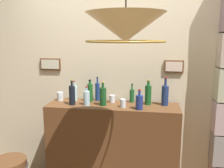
{
  "coord_description": "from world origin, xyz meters",
  "views": [
    {
      "loc": [
        0.43,
        -1.86,
        1.81
      ],
      "look_at": [
        0.0,
        0.76,
        1.3
      ],
      "focal_mm": 39.65,
      "sensor_mm": 36.0,
      "label": 1
    }
  ],
  "objects_px": {
    "liquor_bottle_gin": "(132,95)",
    "glass_tumbler_rocks": "(123,103)",
    "liquor_bottle_rum": "(75,93)",
    "liquor_bottle_sherry": "(97,91)",
    "liquor_bottle_vodka": "(139,102)",
    "pendant_lamp": "(126,28)",
    "liquor_bottle_bourbon": "(72,95)",
    "liquor_bottle_rye": "(165,95)",
    "liquor_bottle_port": "(103,96)",
    "glass_tumbler_highball": "(60,96)",
    "liquor_bottle_whiskey": "(87,98)",
    "glass_tumbler_shot": "(112,99)",
    "liquor_bottle_amaro": "(148,94)",
    "liquor_bottle_scotch": "(90,92)"
  },
  "relations": [
    {
      "from": "liquor_bottle_amaro",
      "to": "glass_tumbler_rocks",
      "type": "relative_size",
      "value": 3.13
    },
    {
      "from": "liquor_bottle_sherry",
      "to": "liquor_bottle_port",
      "type": "height_order",
      "value": "liquor_bottle_sherry"
    },
    {
      "from": "liquor_bottle_rum",
      "to": "liquor_bottle_amaro",
      "type": "bearing_deg",
      "value": -2.61
    },
    {
      "from": "liquor_bottle_whiskey",
      "to": "glass_tumbler_highball",
      "type": "bearing_deg",
      "value": 158.61
    },
    {
      "from": "glass_tumbler_rocks",
      "to": "glass_tumbler_highball",
      "type": "distance_m",
      "value": 0.8
    },
    {
      "from": "liquor_bottle_gin",
      "to": "glass_tumbler_rocks",
      "type": "distance_m",
      "value": 0.25
    },
    {
      "from": "liquor_bottle_bourbon",
      "to": "liquor_bottle_gin",
      "type": "height_order",
      "value": "liquor_bottle_bourbon"
    },
    {
      "from": "liquor_bottle_sherry",
      "to": "liquor_bottle_vodka",
      "type": "bearing_deg",
      "value": -29.39
    },
    {
      "from": "liquor_bottle_rum",
      "to": "pendant_lamp",
      "type": "xyz_separation_m",
      "value": [
        0.7,
        -0.85,
        0.73
      ]
    },
    {
      "from": "liquor_bottle_scotch",
      "to": "liquor_bottle_vodka",
      "type": "xyz_separation_m",
      "value": [
        0.59,
        -0.22,
        -0.03
      ]
    },
    {
      "from": "liquor_bottle_whiskey",
      "to": "liquor_bottle_bourbon",
      "type": "relative_size",
      "value": 0.74
    },
    {
      "from": "liquor_bottle_rum",
      "to": "liquor_bottle_bourbon",
      "type": "distance_m",
      "value": 0.19
    },
    {
      "from": "glass_tumbler_rocks",
      "to": "glass_tumbler_shot",
      "type": "height_order",
      "value": "glass_tumbler_rocks"
    },
    {
      "from": "liquor_bottle_bourbon",
      "to": "pendant_lamp",
      "type": "bearing_deg",
      "value": -44.53
    },
    {
      "from": "liquor_bottle_rum",
      "to": "liquor_bottle_bourbon",
      "type": "xyz_separation_m",
      "value": [
        0.03,
        -0.19,
        0.02
      ]
    },
    {
      "from": "liquor_bottle_amaro",
      "to": "liquor_bottle_sherry",
      "type": "height_order",
      "value": "liquor_bottle_sherry"
    },
    {
      "from": "liquor_bottle_vodka",
      "to": "glass_tumbler_highball",
      "type": "distance_m",
      "value": 0.99
    },
    {
      "from": "liquor_bottle_rum",
      "to": "liquor_bottle_sherry",
      "type": "relative_size",
      "value": 0.84
    },
    {
      "from": "liquor_bottle_port",
      "to": "glass_tumbler_highball",
      "type": "distance_m",
      "value": 0.57
    },
    {
      "from": "liquor_bottle_rum",
      "to": "liquor_bottle_gin",
      "type": "xyz_separation_m",
      "value": [
        0.69,
        0.04,
        -0.01
      ]
    },
    {
      "from": "liquor_bottle_scotch",
      "to": "liquor_bottle_amaro",
      "type": "distance_m",
      "value": 0.68
    },
    {
      "from": "liquor_bottle_whiskey",
      "to": "liquor_bottle_rye",
      "type": "bearing_deg",
      "value": 8.84
    },
    {
      "from": "liquor_bottle_scotch",
      "to": "glass_tumbler_shot",
      "type": "bearing_deg",
      "value": 2.58
    },
    {
      "from": "liquor_bottle_rye",
      "to": "glass_tumbler_shot",
      "type": "relative_size",
      "value": 3.73
    },
    {
      "from": "liquor_bottle_rye",
      "to": "glass_tumbler_highball",
      "type": "distance_m",
      "value": 1.24
    },
    {
      "from": "liquor_bottle_scotch",
      "to": "liquor_bottle_amaro",
      "type": "xyz_separation_m",
      "value": [
        0.68,
        -0.02,
        0.0
      ]
    },
    {
      "from": "liquor_bottle_bourbon",
      "to": "liquor_bottle_rye",
      "type": "bearing_deg",
      "value": 8.04
    },
    {
      "from": "liquor_bottle_bourbon",
      "to": "glass_tumbler_shot",
      "type": "xyz_separation_m",
      "value": [
        0.43,
        0.17,
        -0.07
      ]
    },
    {
      "from": "liquor_bottle_amaro",
      "to": "glass_tumbler_highball",
      "type": "relative_size",
      "value": 2.76
    },
    {
      "from": "liquor_bottle_rye",
      "to": "liquor_bottle_port",
      "type": "bearing_deg",
      "value": -170.32
    },
    {
      "from": "liquor_bottle_whiskey",
      "to": "liquor_bottle_vodka",
      "type": "bearing_deg",
      "value": -7.02
    },
    {
      "from": "liquor_bottle_rum",
      "to": "liquor_bottle_rye",
      "type": "bearing_deg",
      "value": -2.19
    },
    {
      "from": "liquor_bottle_rum",
      "to": "liquor_bottle_amaro",
      "type": "height_order",
      "value": "liquor_bottle_amaro"
    },
    {
      "from": "liquor_bottle_sherry",
      "to": "glass_tumbler_rocks",
      "type": "relative_size",
      "value": 3.18
    },
    {
      "from": "liquor_bottle_scotch",
      "to": "glass_tumbler_highball",
      "type": "height_order",
      "value": "liquor_bottle_scotch"
    },
    {
      "from": "liquor_bottle_amaro",
      "to": "pendant_lamp",
      "type": "xyz_separation_m",
      "value": [
        -0.17,
        -0.81,
        0.7
      ]
    },
    {
      "from": "liquor_bottle_vodka",
      "to": "pendant_lamp",
      "type": "bearing_deg",
      "value": -98.31
    },
    {
      "from": "liquor_bottle_port",
      "to": "liquor_bottle_scotch",
      "type": "bearing_deg",
      "value": 143.85
    },
    {
      "from": "liquor_bottle_whiskey",
      "to": "liquor_bottle_bourbon",
      "type": "xyz_separation_m",
      "value": [
        -0.17,
        -0.01,
        0.03
      ]
    },
    {
      "from": "liquor_bottle_bourbon",
      "to": "glass_tumbler_shot",
      "type": "height_order",
      "value": "liquor_bottle_bourbon"
    },
    {
      "from": "liquor_bottle_vodka",
      "to": "pendant_lamp",
      "type": "height_order",
      "value": "pendant_lamp"
    },
    {
      "from": "liquor_bottle_amaro",
      "to": "liquor_bottle_vodka",
      "type": "relative_size",
      "value": 1.31
    },
    {
      "from": "liquor_bottle_vodka",
      "to": "liquor_bottle_whiskey",
      "type": "bearing_deg",
      "value": 172.98
    },
    {
      "from": "pendant_lamp",
      "to": "glass_tumbler_highball",
      "type": "bearing_deg",
      "value": 137.0
    },
    {
      "from": "liquor_bottle_rum",
      "to": "glass_tumbler_highball",
      "type": "bearing_deg",
      "value": -169.82
    },
    {
      "from": "liquor_bottle_vodka",
      "to": "liquor_bottle_rye",
      "type": "bearing_deg",
      "value": 37.14
    },
    {
      "from": "liquor_bottle_sherry",
      "to": "glass_tumbler_highball",
      "type": "height_order",
      "value": "liquor_bottle_sherry"
    },
    {
      "from": "glass_tumbler_rocks",
      "to": "pendant_lamp",
      "type": "bearing_deg",
      "value": -81.99
    },
    {
      "from": "glass_tumbler_rocks",
      "to": "glass_tumbler_shot",
      "type": "bearing_deg",
      "value": 129.19
    },
    {
      "from": "liquor_bottle_scotch",
      "to": "glass_tumbler_highball",
      "type": "distance_m",
      "value": 0.38
    }
  ]
}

